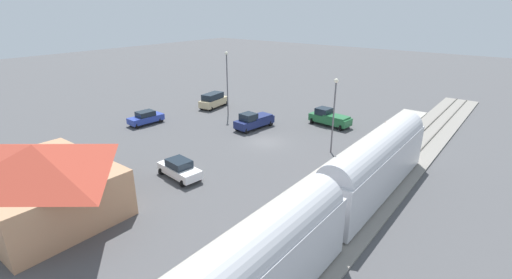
{
  "coord_description": "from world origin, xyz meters",
  "views": [
    {
      "loc": [
        -22.58,
        30.72,
        14.6
      ],
      "look_at": [
        -0.26,
        2.06,
        1.0
      ],
      "focal_mm": 25.21,
      "sensor_mm": 36.0,
      "label": 1
    }
  ],
  "objects_px": {
    "station_building": "(39,179)",
    "pedestrian_waiting_far": "(384,131)",
    "suv_tan": "(213,100)",
    "light_pole_near_platform": "(334,107)",
    "pedestrian_on_platform": "(385,128)",
    "sedan_blue": "(146,118)",
    "sedan_white": "(179,169)",
    "pickup_navy": "(254,121)",
    "pickup_green": "(329,118)",
    "light_pole_lot_center": "(227,77)"
  },
  "relations": [
    {
      "from": "light_pole_lot_center",
      "to": "station_building",
      "type": "bearing_deg",
      "value": 103.66
    },
    {
      "from": "pedestrian_on_platform",
      "to": "pedestrian_waiting_far",
      "type": "bearing_deg",
      "value": 102.69
    },
    {
      "from": "station_building",
      "to": "light_pole_near_platform",
      "type": "bearing_deg",
      "value": -115.09
    },
    {
      "from": "suv_tan",
      "to": "pickup_green",
      "type": "bearing_deg",
      "value": -170.62
    },
    {
      "from": "pedestrian_on_platform",
      "to": "sedan_blue",
      "type": "height_order",
      "value": "pedestrian_on_platform"
    },
    {
      "from": "pickup_navy",
      "to": "light_pole_near_platform",
      "type": "relative_size",
      "value": 0.71
    },
    {
      "from": "light_pole_near_platform",
      "to": "sedan_white",
      "type": "bearing_deg",
      "value": 60.06
    },
    {
      "from": "pedestrian_on_platform",
      "to": "light_pole_lot_center",
      "type": "height_order",
      "value": "light_pole_lot_center"
    },
    {
      "from": "pedestrian_on_platform",
      "to": "suv_tan",
      "type": "xyz_separation_m",
      "value": [
        25.21,
        2.61,
        -0.13
      ]
    },
    {
      "from": "sedan_white",
      "to": "light_pole_near_platform",
      "type": "bearing_deg",
      "value": -119.94
    },
    {
      "from": "suv_tan",
      "to": "sedan_white",
      "type": "bearing_deg",
      "value": 126.98
    },
    {
      "from": "pickup_navy",
      "to": "pickup_green",
      "type": "bearing_deg",
      "value": -134.84
    },
    {
      "from": "pedestrian_waiting_far",
      "to": "station_building",
      "type": "bearing_deg",
      "value": 64.5
    },
    {
      "from": "pedestrian_waiting_far",
      "to": "light_pole_near_platform",
      "type": "height_order",
      "value": "light_pole_near_platform"
    },
    {
      "from": "light_pole_near_platform",
      "to": "pedestrian_waiting_far",
      "type": "bearing_deg",
      "value": -117.02
    },
    {
      "from": "suv_tan",
      "to": "pedestrian_on_platform",
      "type": "bearing_deg",
      "value": -174.1
    },
    {
      "from": "sedan_white",
      "to": "pickup_navy",
      "type": "relative_size",
      "value": 0.84
    },
    {
      "from": "suv_tan",
      "to": "light_pole_near_platform",
      "type": "height_order",
      "value": "light_pole_near_platform"
    },
    {
      "from": "pedestrian_on_platform",
      "to": "pickup_navy",
      "type": "height_order",
      "value": "pickup_navy"
    },
    {
      "from": "station_building",
      "to": "pedestrian_on_platform",
      "type": "relative_size",
      "value": 6.78
    },
    {
      "from": "sedan_blue",
      "to": "pickup_navy",
      "type": "xyz_separation_m",
      "value": [
        -12.19,
        -7.27,
        0.15
      ]
    },
    {
      "from": "station_building",
      "to": "pickup_navy",
      "type": "bearing_deg",
      "value": -89.79
    },
    {
      "from": "pickup_navy",
      "to": "suv_tan",
      "type": "relative_size",
      "value": 1.09
    },
    {
      "from": "suv_tan",
      "to": "light_pole_lot_center",
      "type": "xyz_separation_m",
      "value": [
        -4.36,
        1.52,
        4.3
      ]
    },
    {
      "from": "station_building",
      "to": "pedestrian_waiting_far",
      "type": "xyz_separation_m",
      "value": [
        -14.46,
        -30.31,
        -1.59
      ]
    },
    {
      "from": "sedan_white",
      "to": "light_pole_near_platform",
      "type": "distance_m",
      "value": 16.47
    },
    {
      "from": "pedestrian_waiting_far",
      "to": "pickup_green",
      "type": "xyz_separation_m",
      "value": [
        7.63,
        -1.7,
        -0.25
      ]
    },
    {
      "from": "pedestrian_on_platform",
      "to": "sedan_white",
      "type": "xyz_separation_m",
      "value": [
        10.92,
        21.58,
        -0.4
      ]
    },
    {
      "from": "sedan_blue",
      "to": "pickup_green",
      "type": "bearing_deg",
      "value": -143.33
    },
    {
      "from": "station_building",
      "to": "sedan_blue",
      "type": "height_order",
      "value": "station_building"
    },
    {
      "from": "suv_tan",
      "to": "light_pole_lot_center",
      "type": "height_order",
      "value": "light_pole_lot_center"
    },
    {
      "from": "pedestrian_on_platform",
      "to": "pickup_green",
      "type": "distance_m",
      "value": 7.34
    },
    {
      "from": "pedestrian_waiting_far",
      "to": "pedestrian_on_platform",
      "type": "bearing_deg",
      "value": -77.31
    },
    {
      "from": "sedan_white",
      "to": "suv_tan",
      "type": "bearing_deg",
      "value": -53.02
    },
    {
      "from": "pickup_green",
      "to": "light_pole_lot_center",
      "type": "distance_m",
      "value": 14.91
    },
    {
      "from": "pedestrian_waiting_far",
      "to": "sedan_white",
      "type": "distance_m",
      "value": 23.14
    },
    {
      "from": "light_pole_lot_center",
      "to": "sedan_blue",
      "type": "bearing_deg",
      "value": 60.18
    },
    {
      "from": "suv_tan",
      "to": "pedestrian_waiting_far",
      "type": "bearing_deg",
      "value": -177.18
    },
    {
      "from": "pedestrian_waiting_far",
      "to": "sedan_blue",
      "type": "distance_m",
      "value": 29.53
    },
    {
      "from": "sedan_blue",
      "to": "sedan_white",
      "type": "relative_size",
      "value": 0.99
    },
    {
      "from": "pickup_green",
      "to": "sedan_blue",
      "type": "bearing_deg",
      "value": 36.67
    },
    {
      "from": "pedestrian_waiting_far",
      "to": "suv_tan",
      "type": "height_order",
      "value": "suv_tan"
    },
    {
      "from": "pickup_green",
      "to": "light_pole_near_platform",
      "type": "relative_size",
      "value": 0.71
    },
    {
      "from": "pedestrian_waiting_far",
      "to": "sedan_white",
      "type": "xyz_separation_m",
      "value": [
        11.23,
        20.23,
        -0.4
      ]
    },
    {
      "from": "sedan_blue",
      "to": "light_pole_lot_center",
      "type": "xyz_separation_m",
      "value": [
        -5.59,
        -9.75,
        4.57
      ]
    },
    {
      "from": "sedan_white",
      "to": "suv_tan",
      "type": "relative_size",
      "value": 0.92
    },
    {
      "from": "pedestrian_on_platform",
      "to": "light_pole_lot_center",
      "type": "relative_size",
      "value": 0.19
    },
    {
      "from": "station_building",
      "to": "pickup_green",
      "type": "distance_m",
      "value": 32.78
    },
    {
      "from": "light_pole_near_platform",
      "to": "light_pole_lot_center",
      "type": "distance_m",
      "value": 18.26
    },
    {
      "from": "light_pole_lot_center",
      "to": "pickup_navy",
      "type": "bearing_deg",
      "value": 159.41
    }
  ]
}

